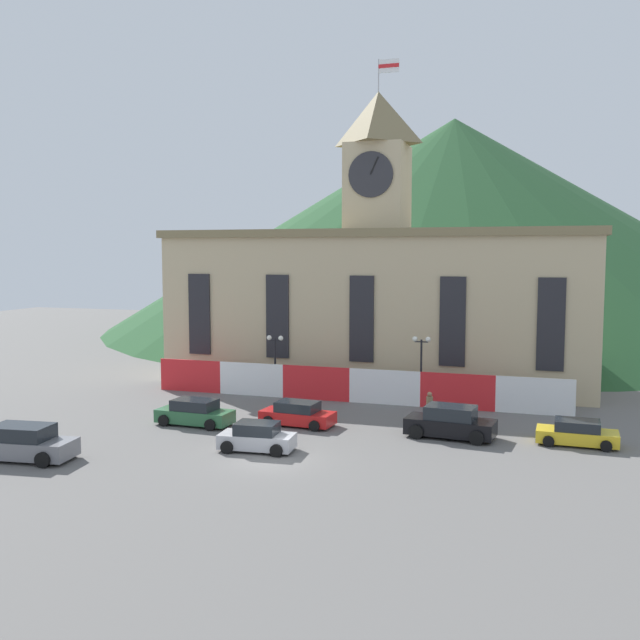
{
  "coord_description": "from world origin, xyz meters",
  "views": [
    {
      "loc": [
        12.99,
        -32.31,
        10.28
      ],
      "look_at": [
        0.0,
        7.87,
        6.31
      ],
      "focal_mm": 40.0,
      "sensor_mm": 36.0,
      "label": 1
    }
  ],
  "objects_px": {
    "street_lamp_far_left": "(275,351)",
    "pedestrian": "(429,406)",
    "car_gray_pickup": "(22,444)",
    "car_red_sedan": "(298,414)",
    "street_lamp_far_right": "(421,355)",
    "car_green_wagon": "(195,413)",
    "car_yellow_coupe": "(577,433)",
    "car_silver_hatch": "(257,438)",
    "car_black_suv": "(450,423)"
  },
  "relations": [
    {
      "from": "street_lamp_far_left",
      "to": "pedestrian",
      "type": "xyz_separation_m",
      "value": [
        12.04,
        -4.95,
        -2.2
      ]
    },
    {
      "from": "car_gray_pickup",
      "to": "pedestrian",
      "type": "relative_size",
      "value": 2.94
    },
    {
      "from": "car_red_sedan",
      "to": "car_gray_pickup",
      "type": "xyz_separation_m",
      "value": [
        -10.71,
        -10.9,
        0.14
      ]
    },
    {
      "from": "street_lamp_far_right",
      "to": "car_red_sedan",
      "type": "bearing_deg",
      "value": -126.14
    },
    {
      "from": "car_green_wagon",
      "to": "car_yellow_coupe",
      "type": "height_order",
      "value": "car_green_wagon"
    },
    {
      "from": "car_red_sedan",
      "to": "car_green_wagon",
      "type": "distance_m",
      "value": 6.17
    },
    {
      "from": "pedestrian",
      "to": "car_silver_hatch",
      "type": "bearing_deg",
      "value": 82.34
    },
    {
      "from": "car_yellow_coupe",
      "to": "car_green_wagon",
      "type": "bearing_deg",
      "value": -172.34
    },
    {
      "from": "car_green_wagon",
      "to": "car_gray_pickup",
      "type": "height_order",
      "value": "car_gray_pickup"
    },
    {
      "from": "car_green_wagon",
      "to": "car_yellow_coupe",
      "type": "xyz_separation_m",
      "value": [
        21.68,
        2.31,
        -0.09
      ]
    },
    {
      "from": "car_yellow_coupe",
      "to": "street_lamp_far_right",
      "type": "bearing_deg",
      "value": 143.55
    },
    {
      "from": "street_lamp_far_right",
      "to": "car_silver_hatch",
      "type": "height_order",
      "value": "street_lamp_far_right"
    },
    {
      "from": "car_black_suv",
      "to": "car_yellow_coupe",
      "type": "distance_m",
      "value": 6.72
    },
    {
      "from": "car_green_wagon",
      "to": "car_gray_pickup",
      "type": "xyz_separation_m",
      "value": [
        -4.8,
        -9.13,
        0.09
      ]
    },
    {
      "from": "car_gray_pickup",
      "to": "car_red_sedan",
      "type": "bearing_deg",
      "value": -141.18
    },
    {
      "from": "street_lamp_far_right",
      "to": "car_green_wagon",
      "type": "xyz_separation_m",
      "value": [
        -11.9,
        -9.96,
        -2.7
      ]
    },
    {
      "from": "street_lamp_far_left",
      "to": "car_black_suv",
      "type": "distance_m",
      "value": 16.19
    },
    {
      "from": "street_lamp_far_left",
      "to": "car_gray_pickup",
      "type": "xyz_separation_m",
      "value": [
        -6.05,
        -19.09,
        -2.41
      ]
    },
    {
      "from": "car_black_suv",
      "to": "car_yellow_coupe",
      "type": "xyz_separation_m",
      "value": [
        6.69,
        0.58,
        -0.2
      ]
    },
    {
      "from": "car_yellow_coupe",
      "to": "car_gray_pickup",
      "type": "distance_m",
      "value": 28.85
    },
    {
      "from": "car_black_suv",
      "to": "car_silver_hatch",
      "type": "height_order",
      "value": "car_black_suv"
    },
    {
      "from": "street_lamp_far_right",
      "to": "pedestrian",
      "type": "distance_m",
      "value": 5.67
    },
    {
      "from": "car_red_sedan",
      "to": "street_lamp_far_right",
      "type": "bearing_deg",
      "value": -121.45
    },
    {
      "from": "street_lamp_far_left",
      "to": "car_red_sedan",
      "type": "distance_m",
      "value": 9.76
    },
    {
      "from": "car_black_suv",
      "to": "car_yellow_coupe",
      "type": "relative_size",
      "value": 1.19
    },
    {
      "from": "street_lamp_far_right",
      "to": "car_green_wagon",
      "type": "height_order",
      "value": "street_lamp_far_right"
    },
    {
      "from": "car_black_suv",
      "to": "car_silver_hatch",
      "type": "bearing_deg",
      "value": -142.67
    },
    {
      "from": "car_red_sedan",
      "to": "car_silver_hatch",
      "type": "distance_m",
      "value": 5.81
    },
    {
      "from": "car_silver_hatch",
      "to": "pedestrian",
      "type": "relative_size",
      "value": 2.15
    },
    {
      "from": "car_green_wagon",
      "to": "car_silver_hatch",
      "type": "bearing_deg",
      "value": 147.38
    },
    {
      "from": "car_black_suv",
      "to": "car_green_wagon",
      "type": "distance_m",
      "value": 15.09
    },
    {
      "from": "street_lamp_far_left",
      "to": "car_red_sedan",
      "type": "xyz_separation_m",
      "value": [
        4.66,
        -8.19,
        -2.55
      ]
    },
    {
      "from": "street_lamp_far_right",
      "to": "car_green_wagon",
      "type": "distance_m",
      "value": 15.75
    },
    {
      "from": "car_black_suv",
      "to": "car_red_sedan",
      "type": "relative_size",
      "value": 1.12
    },
    {
      "from": "car_silver_hatch",
      "to": "car_red_sedan",
      "type": "bearing_deg",
      "value": 83.97
    },
    {
      "from": "street_lamp_far_right",
      "to": "car_yellow_coupe",
      "type": "xyz_separation_m",
      "value": [
        9.79,
        -7.66,
        -2.79
      ]
    },
    {
      "from": "car_black_suv",
      "to": "car_green_wagon",
      "type": "xyz_separation_m",
      "value": [
        -14.99,
        -1.73,
        -0.11
      ]
    },
    {
      "from": "car_red_sedan",
      "to": "pedestrian",
      "type": "xyz_separation_m",
      "value": [
        7.38,
        3.25,
        0.35
      ]
    },
    {
      "from": "street_lamp_far_right",
      "to": "car_black_suv",
      "type": "bearing_deg",
      "value": -69.39
    },
    {
      "from": "street_lamp_far_left",
      "to": "street_lamp_far_right",
      "type": "height_order",
      "value": "street_lamp_far_right"
    },
    {
      "from": "car_green_wagon",
      "to": "car_silver_hatch",
      "type": "relative_size",
      "value": 1.16
    },
    {
      "from": "car_red_sedan",
      "to": "car_silver_hatch",
      "type": "xyz_separation_m",
      "value": [
        -0.17,
        -5.8,
        0.02
      ]
    },
    {
      "from": "car_yellow_coupe",
      "to": "car_silver_hatch",
      "type": "bearing_deg",
      "value": -156.71
    },
    {
      "from": "street_lamp_far_left",
      "to": "car_gray_pickup",
      "type": "distance_m",
      "value": 20.17
    },
    {
      "from": "street_lamp_far_left",
      "to": "car_yellow_coupe",
      "type": "xyz_separation_m",
      "value": [
        20.43,
        -7.66,
        -2.59
      ]
    },
    {
      "from": "car_green_wagon",
      "to": "pedestrian",
      "type": "distance_m",
      "value": 14.21
    },
    {
      "from": "street_lamp_far_right",
      "to": "car_yellow_coupe",
      "type": "bearing_deg",
      "value": -38.03
    },
    {
      "from": "car_yellow_coupe",
      "to": "street_lamp_far_left",
      "type": "bearing_deg",
      "value": 161.04
    },
    {
      "from": "car_silver_hatch",
      "to": "car_gray_pickup",
      "type": "bearing_deg",
      "value": -158.58
    },
    {
      "from": "street_lamp_far_right",
      "to": "car_silver_hatch",
      "type": "bearing_deg",
      "value": -113.73
    }
  ]
}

